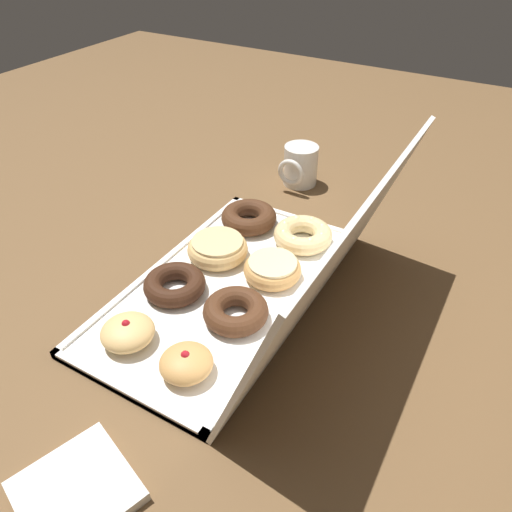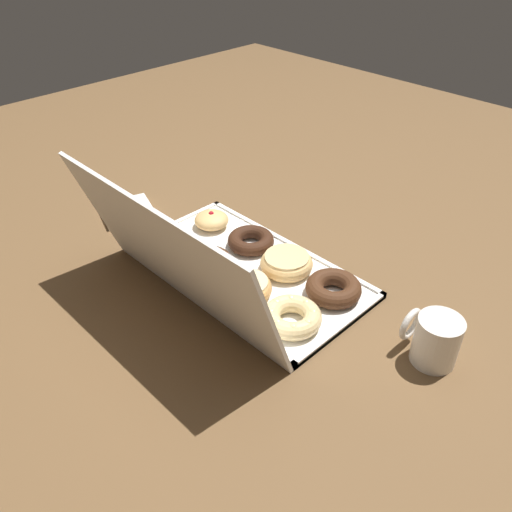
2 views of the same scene
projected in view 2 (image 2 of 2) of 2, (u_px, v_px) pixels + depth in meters
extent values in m
plane|color=brown|center=(247.00, 272.00, 1.22)|extent=(3.00, 3.00, 0.00)
cube|color=white|center=(247.00, 270.00, 1.21)|extent=(0.56, 0.30, 0.01)
cube|color=white|center=(289.00, 245.00, 1.29)|extent=(0.56, 0.01, 0.01)
cube|color=white|center=(199.00, 298.00, 1.13)|extent=(0.56, 0.01, 0.01)
cube|color=white|center=(342.00, 328.00, 1.05)|extent=(0.01, 0.30, 0.01)
cube|color=white|center=(175.00, 224.00, 1.37)|extent=(0.01, 0.30, 0.01)
cube|color=white|center=(170.00, 257.00, 1.01)|extent=(0.56, 0.11, 0.29)
torus|color=#472816|center=(333.00, 288.00, 1.12)|extent=(0.12, 0.12, 0.04)
torus|color=#E5B770|center=(286.00, 263.00, 1.19)|extent=(0.12, 0.12, 0.04)
cylinder|color=#EACC8C|center=(287.00, 257.00, 1.18)|extent=(0.10, 0.10, 0.01)
torus|color=#381E11|center=(251.00, 241.00, 1.27)|extent=(0.11, 0.11, 0.03)
ellipsoid|color=#E5B770|center=(212.00, 220.00, 1.35)|extent=(0.09, 0.09, 0.04)
sphere|color=#B21923|center=(211.00, 214.00, 1.33)|extent=(0.01, 0.01, 0.01)
torus|color=#EACC8C|center=(292.00, 317.00, 1.05)|extent=(0.12, 0.12, 0.04)
sphere|color=#EACC8C|center=(277.00, 303.00, 1.07)|extent=(0.02, 0.02, 0.02)
sphere|color=#EACC8C|center=(271.00, 313.00, 1.04)|extent=(0.02, 0.02, 0.02)
sphere|color=#EACC8C|center=(277.00, 323.00, 1.02)|extent=(0.02, 0.02, 0.02)
sphere|color=#EACC8C|center=(293.00, 328.00, 1.01)|extent=(0.02, 0.02, 0.02)
sphere|color=#EACC8C|center=(308.00, 323.00, 1.02)|extent=(0.02, 0.02, 0.02)
sphere|color=#EACC8C|center=(313.00, 313.00, 1.04)|extent=(0.02, 0.02, 0.02)
sphere|color=#EACC8C|center=(306.00, 303.00, 1.06)|extent=(0.02, 0.02, 0.02)
sphere|color=#EACC8C|center=(291.00, 299.00, 1.08)|extent=(0.02, 0.02, 0.02)
torus|color=tan|center=(247.00, 288.00, 1.12)|extent=(0.11, 0.11, 0.04)
cylinder|color=beige|center=(247.00, 282.00, 1.11)|extent=(0.09, 0.09, 0.01)
torus|color=#472816|center=(208.00, 262.00, 1.20)|extent=(0.11, 0.11, 0.04)
ellipsoid|color=tan|center=(173.00, 238.00, 1.28)|extent=(0.08, 0.08, 0.04)
sphere|color=#B21923|center=(172.00, 231.00, 1.27)|extent=(0.01, 0.01, 0.01)
cylinder|color=white|center=(437.00, 341.00, 0.96)|extent=(0.08, 0.08, 0.10)
cylinder|color=black|center=(442.00, 323.00, 0.94)|extent=(0.07, 0.07, 0.01)
torus|color=white|center=(411.00, 324.00, 0.99)|extent=(0.01, 0.07, 0.07)
cube|color=white|center=(127.00, 211.00, 1.42)|extent=(0.17, 0.17, 0.02)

